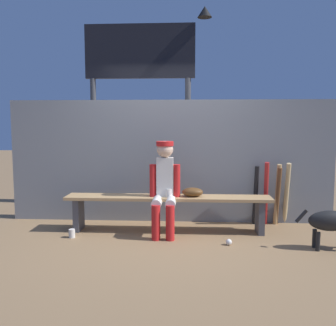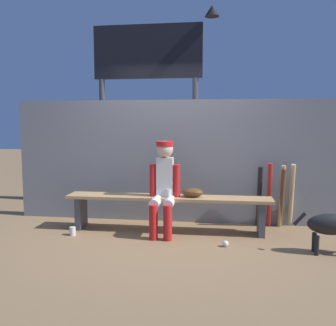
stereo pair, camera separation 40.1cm
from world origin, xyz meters
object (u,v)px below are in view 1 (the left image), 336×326
Objects in this scene: baseball_glove at (193,192)px; scoreboard at (143,71)px; bat_wood_dark at (278,196)px; player_seated at (164,184)px; baseball at (229,242)px; bat_wood_tan at (277,195)px; bat_aluminum_black at (256,195)px; bat_aluminum_red at (266,194)px; dugout_bench at (168,204)px; dog at (336,221)px; cup_on_bench at (169,193)px; bat_wood_natural at (287,193)px; cup_on_ground at (72,233)px.

baseball_glove is 2.52m from scoreboard.
baseball_glove is 0.33× the size of bat_wood_dark.
baseball is (0.81, -0.41, -0.63)m from player_seated.
bat_wood_tan is (1.22, 0.41, -0.10)m from baseball_glove.
bat_aluminum_red reaches higher than bat_aluminum_black.
bat_wood_dark is (1.55, 0.41, 0.04)m from dugout_bench.
baseball is at bearing 175.92° from dog.
cup_on_bench reaches higher than baseball.
player_seated is 2.40m from scoreboard.
bat_wood_natural reaches higher than bat_wood_dark.
bat_aluminum_red is 1.10× the size of dog.
dog is (2.49, -2.15, -2.02)m from scoreboard.
dugout_bench is 2.55m from scoreboard.
cup_on_bench is 2.06m from dog.
bat_aluminum_red is (1.05, 0.38, -0.08)m from baseball_glove.
bat_aluminum_black is 7.77× the size of cup_on_bench.
bat_wood_natural is 1.75m from cup_on_bench.
scoreboard is (-1.89, 1.15, 1.89)m from bat_aluminum_red.
bat_wood_natural is (0.14, 0.05, 0.03)m from bat_wood_dark.
baseball is (-0.92, -0.98, -0.42)m from bat_wood_natural.
baseball is at bearing -32.21° from cup_on_bench.
baseball_glove is at bearing 16.79° from player_seated.
cup_on_ground is at bearing -164.72° from bat_wood_tan.
bat_aluminum_black is 0.31m from bat_wood_dark.
bat_aluminum_red is at bearing 19.12° from player_seated.
player_seated is 1.11m from baseball.
bat_wood_tan is at bearing 9.51° from bat_aluminum_red.
cup_on_bench reaches higher than dog.
bat_aluminum_red is at bearing 15.42° from dugout_bench.
dugout_bench is 0.37m from baseball_glove.
cup_on_ground is at bearing -110.58° from scoreboard.
cup_on_bench is at bearing -158.09° from bat_aluminum_black.
bat_wood_tan is at bearing 18.15° from player_seated.
bat_aluminum_black is 0.93× the size of bat_wood_natural.
cup_on_ground is 1.00× the size of cup_on_bench.
baseball_glove is at bearing 12.63° from cup_on_ground.
baseball_glove is (0.33, 0.00, 0.16)m from dugout_bench.
baseball_glove reaches higher than dog.
bat_wood_tan is 0.97× the size of bat_wood_natural.
player_seated is at bearing -156.72° from bat_aluminum_black.
bat_wood_natural is at bearing 16.91° from cup_on_bench.
dugout_bench is 9.85× the size of baseball_glove.
baseball_glove is 1.77m from dog.
scoreboard is at bearing 148.64° from bat_aluminum_red.
cup_on_bench is (-1.54, -0.46, 0.12)m from bat_wood_dark.
bat_wood_tan is at bearing 16.78° from cup_on_bench.
bat_wood_tan is 1.05× the size of dog.
scoreboard is at bearing 139.25° from dog.
baseball_glove is 0.08× the size of scoreboard.
bat_wood_tan is 0.26× the size of scoreboard.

